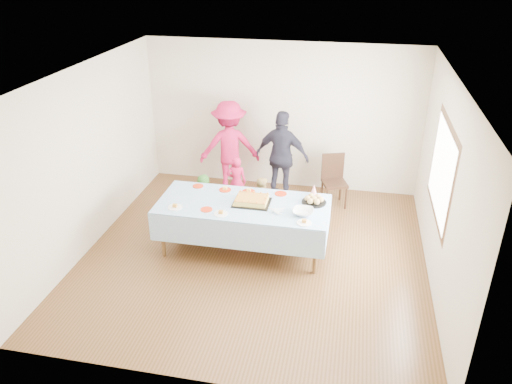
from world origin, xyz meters
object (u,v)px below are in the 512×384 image
(dining_chair, at_px, (334,177))
(adult_left, at_px, (230,147))
(birthday_cake, at_px, (252,200))
(party_table, at_px, (243,207))

(dining_chair, distance_m, adult_left, 1.97)
(birthday_cake, relative_size, adult_left, 0.31)
(party_table, height_order, dining_chair, dining_chair)
(birthday_cake, distance_m, adult_left, 2.13)
(adult_left, bearing_deg, birthday_cake, 96.68)
(party_table, relative_size, birthday_cake, 4.68)
(birthday_cake, xyz_separation_m, dining_chair, (1.10, 1.74, -0.31))
(dining_chair, xyz_separation_m, adult_left, (-1.93, 0.22, 0.34))
(dining_chair, bearing_deg, adult_left, 154.39)
(adult_left, bearing_deg, party_table, 93.24)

